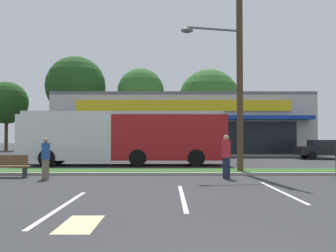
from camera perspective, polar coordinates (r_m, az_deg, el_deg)
grass_median at (r=18.30m, az=3.81°, el=-6.83°), size 56.00×2.20×0.12m
curb_lip at (r=17.09m, az=4.07°, el=-7.18°), size 56.00×0.24×0.12m
parking_stripe_0 at (r=9.71m, az=-15.38°, el=-11.57°), size 0.12×4.80×0.01m
parking_stripe_1 at (r=10.91m, az=2.42°, el=-10.55°), size 0.12×4.80×0.01m
parking_stripe_2 at (r=12.47m, az=16.78°, el=-9.37°), size 0.12×4.80×0.01m
lot_arrow at (r=7.75m, az=-12.82°, el=-14.11°), size 0.70×1.60×0.01m
storefront_building at (r=40.07m, az=2.22°, el=0.03°), size 24.29×13.01×5.89m
tree_far_left at (r=54.91m, az=-22.80°, el=3.22°), size 5.63×5.63×9.18m
tree_left at (r=49.53m, az=-13.44°, el=5.79°), size 7.51×7.51×11.95m
tree_mid_left at (r=47.37m, az=-3.89°, el=5.11°), size 5.77×5.77×10.28m
tree_mid at (r=49.28m, az=6.42°, el=3.89°), size 7.89×7.89×10.50m
utility_pole at (r=18.48m, az=10.49°, el=8.73°), size 3.16×2.36×9.38m
city_bus at (r=23.46m, az=-6.39°, el=-1.55°), size 12.44×2.72×3.25m
bus_stop_bench at (r=17.48m, az=-22.38°, el=-5.47°), size 1.60×0.45×0.95m
car_2 at (r=32.55m, az=22.81°, el=-3.23°), size 4.67×1.88×1.52m
pedestrian_by_pole at (r=15.79m, az=8.96°, el=-4.56°), size 0.36×0.36×1.79m
pedestrian_far at (r=16.15m, az=-17.64°, el=-4.63°), size 0.34×0.34×1.68m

